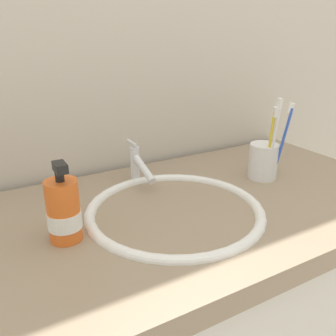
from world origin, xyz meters
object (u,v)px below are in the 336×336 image
toothbrush_yellow (271,139)px  toothbrush_cup (263,161)px  faucet (138,165)px  soap_dispenser (64,212)px  toothbrush_white (274,136)px  toothbrush_blue (283,137)px

toothbrush_yellow → toothbrush_cup: bearing=72.4°
faucet → soap_dispenser: soap_dispenser is taller
toothbrush_cup → toothbrush_white: toothbrush_white is taller
toothbrush_yellow → soap_dispenser: bearing=-178.1°
faucet → toothbrush_cup: bearing=-24.2°
faucet → toothbrush_yellow: (0.29, -0.16, 0.07)m
toothbrush_cup → toothbrush_blue: size_ratio=0.47×
toothbrush_cup → soap_dispenser: 0.53m
toothbrush_yellow → toothbrush_blue: bearing=-12.8°
toothbrush_cup → soap_dispenser: bearing=-175.3°
faucet → toothbrush_blue: bearing=-27.4°
toothbrush_yellow → faucet: bearing=151.1°
toothbrush_white → toothbrush_yellow: size_ratio=1.11×
toothbrush_cup → toothbrush_white: 0.09m
toothbrush_white → soap_dispenser: size_ratio=1.36×
faucet → toothbrush_white: bearing=-29.9°
toothbrush_yellow → soap_dispenser: (-0.52, -0.02, -0.06)m
toothbrush_cup → toothbrush_blue: (0.03, -0.03, 0.07)m
toothbrush_white → toothbrush_blue: size_ratio=1.07×
soap_dispenser → toothbrush_blue: bearing=1.0°
faucet → soap_dispenser: size_ratio=0.91×
toothbrush_white → toothbrush_yellow: 0.01m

